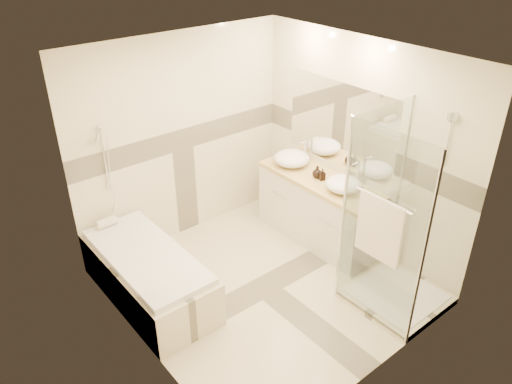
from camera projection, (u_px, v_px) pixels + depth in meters
room at (268, 184)px, 4.89m from camera, size 2.82×3.02×2.52m
bathtub at (148, 273)px, 5.19m from camera, size 0.75×1.70×0.56m
vanity at (318, 209)px, 6.08m from camera, size 0.58×1.62×0.85m
shower_enclosure at (389, 262)px, 5.03m from camera, size 0.96×0.93×2.04m
vessel_sink_near at (292, 158)px, 6.14m from camera, size 0.44×0.44×0.18m
vessel_sink_far at (343, 184)px, 5.58m from camera, size 0.40×0.40×0.16m
faucet_near at (305, 149)px, 6.23m from camera, size 0.11×0.03×0.27m
faucet_far at (357, 171)px, 5.65m from camera, size 0.12×0.03×0.30m
amenity_bottle_a at (322, 174)px, 5.80m from camera, size 0.08×0.08×0.14m
amenity_bottle_b at (317, 172)px, 5.86m from camera, size 0.13×0.13×0.15m
folded_towels at (284, 158)px, 6.27m from camera, size 0.16×0.23×0.07m
rolled_towel at (107, 222)px, 5.48m from camera, size 0.22×0.10×0.10m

